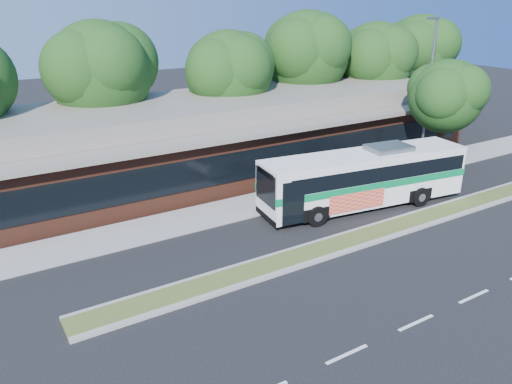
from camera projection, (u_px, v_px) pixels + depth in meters
ground at (375, 243)px, 21.90m from camera, size 120.00×120.00×0.00m
median_strip at (365, 236)px, 22.35m from camera, size 26.00×1.10×0.15m
sidewalk at (291, 196)px, 26.97m from camera, size 44.00×2.60×0.12m
plaza_building at (231, 133)px, 31.46m from camera, size 33.20×11.20×4.45m
lamp_post at (428, 91)px, 29.58m from camera, size 0.93×0.18×9.07m
tree_bg_b at (106, 69)px, 29.31m from camera, size 6.69×6.00×9.00m
tree_bg_c at (233, 71)px, 32.60m from camera, size 6.24×5.60×8.26m
tree_bg_d at (310, 52)px, 36.55m from camera, size 6.91×6.20×9.37m
tree_bg_e at (378, 58)px, 38.91m from camera, size 6.47×5.80×8.50m
tree_bg_f at (422, 49)px, 42.53m from camera, size 6.69×6.00×8.92m
transit_bus at (365, 174)px, 25.18m from camera, size 11.25×3.86×3.10m
sidewalk_tree at (448, 94)px, 29.70m from camera, size 4.84×4.34×6.79m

